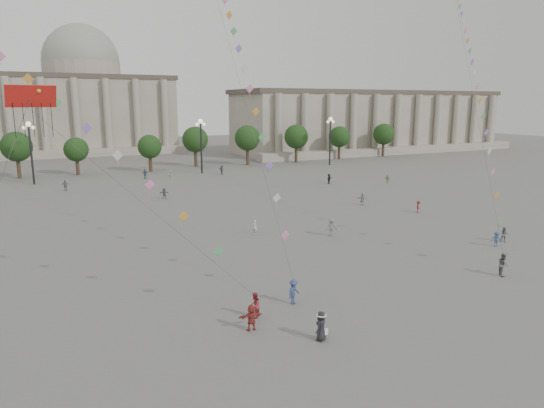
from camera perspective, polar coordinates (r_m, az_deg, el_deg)
name	(u,v)px	position (r m, az deg, el deg)	size (l,w,h in m)	color
ground	(337,342)	(29.47, 7.62, -15.83)	(360.00, 360.00, 0.00)	#555350
hall_east	(372,121)	(146.36, 11.68, 9.49)	(84.00, 26.22, 17.20)	gray
hall_central	(85,101)	(151.47, -21.17, 11.22)	(48.30, 34.30, 35.50)	gray
tree_row	(115,146)	(100.95, -17.94, 6.53)	(137.12, 5.12, 8.00)	#35251A
lamp_post_mid_west	(30,141)	(91.73, -26.59, 6.62)	(2.00, 0.90, 10.65)	#262628
lamp_post_mid_east	(201,136)	(96.47, -8.37, 7.92)	(2.00, 0.90, 10.65)	#262628
lamp_post_far_east	(330,132)	(109.53, 6.88, 8.40)	(2.00, 0.90, 10.65)	#262628
person_crowd_0	(145,174)	(92.24, -14.71, 3.45)	(1.05, 0.44, 1.79)	#335574
person_crowd_4	(170,174)	(90.97, -11.88, 3.42)	(1.49, 0.48, 1.61)	silver
person_crowd_6	(331,227)	(50.87, 7.01, -2.73)	(1.23, 0.71, 1.90)	slate
person_crowd_7	(362,199)	(67.11, 10.59, 0.60)	(1.58, 0.50, 1.70)	#AEAEAA
person_crowd_8	(418,207)	(64.13, 16.84, -0.30)	(0.99, 0.57, 1.53)	maroon
person_crowd_9	(329,179)	(84.24, 6.74, 2.97)	(1.58, 0.50, 1.71)	black
person_crowd_12	(164,193)	(72.21, -12.56, 1.24)	(1.44, 0.46, 1.55)	#5C5C60
person_crowd_13	(255,227)	(51.37, -2.04, -2.72)	(0.56, 0.36, 1.52)	silver
person_crowd_14	(496,239)	(51.67, 24.88, -3.77)	(0.96, 0.55, 1.49)	#314C6F
person_crowd_16	(65,186)	(83.19, -23.16, 2.01)	(1.04, 0.43, 1.77)	slate
person_crowd_19	(222,170)	(94.95, -5.95, 4.03)	(1.74, 0.56, 1.88)	slate
person_crowd_20	(504,235)	(53.69, 25.65, -3.26)	(0.75, 0.58, 1.54)	slate
person_crowd_21	(388,179)	(86.52, 13.44, 2.89)	(0.88, 0.36, 1.49)	#827A59
tourist_2	(251,318)	(30.30, -2.47, -13.21)	(1.51, 0.48, 1.62)	#A0322B
kite_flyer_0	(255,305)	(31.87, -2.04, -11.83)	(0.83, 0.65, 1.71)	#9F2B32
kite_flyer_1	(294,292)	(33.90, 2.57, -10.28)	(1.15, 0.66, 1.77)	navy
kite_flyer_2	(503,264)	(43.31, 25.55, -6.43)	(0.91, 0.71, 1.87)	#59595D
hat_person	(321,326)	(29.20, 5.82, -14.04)	(1.03, 0.93, 1.77)	black
dragon_kite	(32,113)	(25.74, -26.43, 9.58)	(3.76, 0.83, 13.41)	red
kite_train_east	(466,41)	(67.50, 21.89, 17.41)	(30.78, 38.11, 61.60)	#3F3F3F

